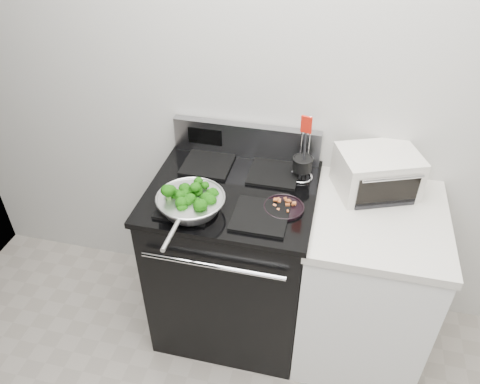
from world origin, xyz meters
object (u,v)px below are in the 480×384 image
(gas_range, at_px, (233,258))
(utensil_holder, at_px, (302,167))
(skillet, at_px, (191,202))
(toaster_oven, at_px, (377,172))
(bacon_plate, at_px, (284,205))

(gas_range, distance_m, utensil_holder, 0.63)
(skillet, xyz_separation_m, toaster_oven, (0.79, 0.39, 0.02))
(skillet, xyz_separation_m, utensil_holder, (0.44, 0.37, 0.01))
(skillet, xyz_separation_m, bacon_plate, (0.40, 0.11, -0.03))
(gas_range, bearing_deg, bacon_plate, -18.98)
(bacon_plate, height_order, toaster_oven, toaster_oven)
(utensil_holder, bearing_deg, skillet, -126.13)
(bacon_plate, bearing_deg, gas_range, 161.02)
(utensil_holder, relative_size, toaster_oven, 0.79)
(bacon_plate, distance_m, utensil_holder, 0.26)
(gas_range, xyz_separation_m, toaster_oven, (0.65, 0.19, 0.54))
(toaster_oven, bearing_deg, skillet, -175.56)
(gas_range, distance_m, skillet, 0.57)
(gas_range, bearing_deg, toaster_oven, 16.00)
(skillet, bearing_deg, bacon_plate, 16.55)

